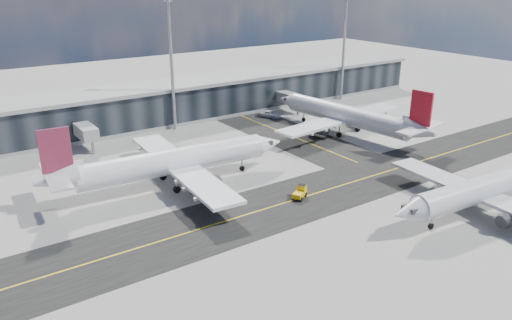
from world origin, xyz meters
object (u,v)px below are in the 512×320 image
object	(u,v)px
airliner_af	(171,162)
service_van	(270,114)
baggage_tug	(300,192)
airliner_redtail	(348,116)
airliner_near	(490,187)

from	to	relation	value
airliner_af	service_van	xyz separation A→B (m)	(37.41, 24.42, -3.24)
baggage_tug	service_van	size ratio (longest dim) A/B	0.58
airliner_af	service_van	world-z (taller)	airliner_af
airliner_redtail	service_van	size ratio (longest dim) A/B	7.30
airliner_near	baggage_tug	world-z (taller)	airliner_near
airliner_redtail	baggage_tug	bearing A→B (deg)	-152.22
airliner_af	airliner_near	xyz separation A→B (m)	(33.71, -33.98, -0.43)
airliner_near	baggage_tug	bearing A→B (deg)	50.70
airliner_af	baggage_tug	world-z (taller)	airliner_af
airliner_near	baggage_tug	distance (m)	27.15
airliner_redtail	baggage_tug	xyz separation A→B (m)	(-28.85, -19.44, -3.10)
airliner_near	airliner_af	bearing A→B (deg)	49.15
airliner_redtail	service_van	distance (m)	21.31
airliner_near	service_van	size ratio (longest dim) A/B	6.53
service_van	airliner_near	bearing A→B (deg)	-123.91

